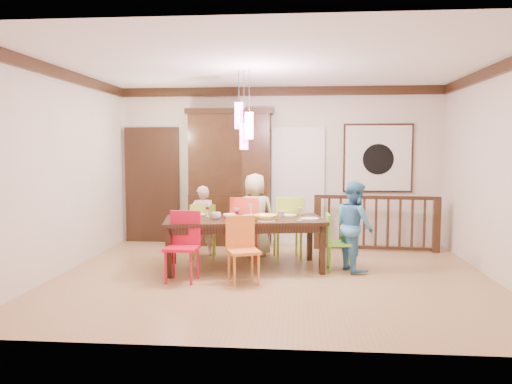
# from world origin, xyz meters

# --- Properties ---
(floor) EXTENTS (6.00, 6.00, 0.00)m
(floor) POSITION_xyz_m (0.00, 0.00, 0.00)
(floor) COLOR #A27D4E
(floor) RESTS_ON ground
(ceiling) EXTENTS (6.00, 6.00, 0.00)m
(ceiling) POSITION_xyz_m (0.00, 0.00, 2.90)
(ceiling) COLOR white
(ceiling) RESTS_ON wall_back
(wall_back) EXTENTS (6.00, 0.00, 6.00)m
(wall_back) POSITION_xyz_m (0.00, 2.50, 1.45)
(wall_back) COLOR beige
(wall_back) RESTS_ON floor
(wall_left) EXTENTS (0.00, 5.00, 5.00)m
(wall_left) POSITION_xyz_m (-3.00, 0.00, 1.45)
(wall_left) COLOR beige
(wall_left) RESTS_ON floor
(wall_right) EXTENTS (0.00, 5.00, 5.00)m
(wall_right) POSITION_xyz_m (3.00, 0.00, 1.45)
(wall_right) COLOR beige
(wall_right) RESTS_ON floor
(crown_molding) EXTENTS (6.00, 5.00, 0.16)m
(crown_molding) POSITION_xyz_m (0.00, 0.00, 2.82)
(crown_molding) COLOR black
(crown_molding) RESTS_ON wall_back
(panel_door) EXTENTS (1.04, 0.07, 2.24)m
(panel_door) POSITION_xyz_m (-2.40, 2.45, 1.05)
(panel_door) COLOR black
(panel_door) RESTS_ON wall_back
(white_doorway) EXTENTS (0.97, 0.05, 2.22)m
(white_doorway) POSITION_xyz_m (0.35, 2.46, 1.05)
(white_doorway) COLOR silver
(white_doorway) RESTS_ON wall_back
(painting) EXTENTS (1.25, 0.06, 1.25)m
(painting) POSITION_xyz_m (1.80, 2.46, 1.60)
(painting) COLOR black
(painting) RESTS_ON wall_back
(pendant_cluster) EXTENTS (0.27, 0.21, 1.14)m
(pendant_cluster) POSITION_xyz_m (-0.43, 0.44, 2.11)
(pendant_cluster) COLOR #FF4CC9
(pendant_cluster) RESTS_ON ceiling
(dining_table) EXTENTS (2.45, 1.44, 0.75)m
(dining_table) POSITION_xyz_m (-0.43, 0.44, 0.67)
(dining_table) COLOR black
(dining_table) RESTS_ON floor
(chair_far_left) EXTENTS (0.44, 0.44, 0.89)m
(chair_far_left) POSITION_xyz_m (-1.17, 1.12, 0.51)
(chair_far_left) COLOR #82A625
(chair_far_left) RESTS_ON floor
(chair_far_mid) EXTENTS (0.48, 0.48, 1.01)m
(chair_far_mid) POSITION_xyz_m (-0.48, 1.15, 0.58)
(chair_far_mid) COLOR #F74428
(chair_far_mid) RESTS_ON floor
(chair_far_right) EXTENTS (0.54, 0.54, 1.01)m
(chair_far_right) POSITION_xyz_m (0.19, 1.19, 0.58)
(chair_far_right) COLOR #A7C830
(chair_far_right) RESTS_ON floor
(chair_near_left) EXTENTS (0.44, 0.44, 0.93)m
(chair_near_left) POSITION_xyz_m (-1.19, -0.34, 0.53)
(chair_near_left) COLOR red
(chair_near_left) RESTS_ON floor
(chair_near_mid) EXTENTS (0.51, 0.51, 0.88)m
(chair_near_mid) POSITION_xyz_m (-0.36, -0.36, 0.50)
(chair_near_mid) COLOR orange
(chair_near_mid) RESTS_ON floor
(chair_end_right) EXTENTS (0.39, 0.39, 0.83)m
(chair_end_right) POSITION_xyz_m (0.96, 0.44, 0.48)
(chair_end_right) COLOR #6DBA2B
(chair_end_right) RESTS_ON floor
(china_hutch) EXTENTS (1.58, 0.46, 2.49)m
(china_hutch) POSITION_xyz_m (-0.90, 2.30, 1.25)
(china_hutch) COLOR black
(china_hutch) RESTS_ON floor
(balustrade) EXTENTS (2.15, 0.26, 0.96)m
(balustrade) POSITION_xyz_m (1.71, 1.95, 0.50)
(balustrade) COLOR black
(balustrade) RESTS_ON floor
(person_far_left) EXTENTS (0.47, 0.35, 1.17)m
(person_far_left) POSITION_xyz_m (-1.21, 1.26, 0.58)
(person_far_left) COLOR beige
(person_far_left) RESTS_ON floor
(person_far_mid) EXTENTS (0.77, 0.61, 1.37)m
(person_far_mid) POSITION_xyz_m (-0.35, 1.31, 0.69)
(person_far_mid) COLOR beige
(person_far_mid) RESTS_ON floor
(person_end_right) EXTENTS (0.69, 0.77, 1.31)m
(person_end_right) POSITION_xyz_m (1.18, 0.47, 0.65)
(person_end_right) COLOR #4488BF
(person_end_right) RESTS_ON floor
(serving_bowl) EXTENTS (0.42, 0.42, 0.08)m
(serving_bowl) POSITION_xyz_m (-0.11, 0.27, 0.79)
(serving_bowl) COLOR yellow
(serving_bowl) RESTS_ON dining_table
(small_bowl) EXTENTS (0.23, 0.23, 0.06)m
(small_bowl) POSITION_xyz_m (-0.65, 0.44, 0.78)
(small_bowl) COLOR white
(small_bowl) RESTS_ON dining_table
(cup_left) EXTENTS (0.16, 0.16, 0.11)m
(cup_left) POSITION_xyz_m (-0.83, 0.30, 0.80)
(cup_left) COLOR silver
(cup_left) RESTS_ON dining_table
(cup_right) EXTENTS (0.10, 0.10, 0.09)m
(cup_right) POSITION_xyz_m (0.10, 0.65, 0.79)
(cup_right) COLOR silver
(cup_right) RESTS_ON dining_table
(plate_far_left) EXTENTS (0.26, 0.26, 0.01)m
(plate_far_left) POSITION_xyz_m (-1.20, 0.78, 0.76)
(plate_far_left) COLOR white
(plate_far_left) RESTS_ON dining_table
(plate_far_mid) EXTENTS (0.26, 0.26, 0.01)m
(plate_far_mid) POSITION_xyz_m (-0.36, 0.69, 0.76)
(plate_far_mid) COLOR white
(plate_far_mid) RESTS_ON dining_table
(plate_far_right) EXTENTS (0.26, 0.26, 0.01)m
(plate_far_right) POSITION_xyz_m (0.20, 0.80, 0.76)
(plate_far_right) COLOR white
(plate_far_right) RESTS_ON dining_table
(plate_near_left) EXTENTS (0.26, 0.26, 0.01)m
(plate_near_left) POSITION_xyz_m (-1.17, 0.18, 0.76)
(plate_near_left) COLOR white
(plate_near_left) RESTS_ON dining_table
(plate_near_mid) EXTENTS (0.26, 0.26, 0.01)m
(plate_near_mid) POSITION_xyz_m (-0.09, 0.18, 0.76)
(plate_near_mid) COLOR white
(plate_near_mid) RESTS_ON dining_table
(plate_end_right) EXTENTS (0.26, 0.26, 0.01)m
(plate_end_right) POSITION_xyz_m (0.52, 0.45, 0.76)
(plate_end_right) COLOR white
(plate_end_right) RESTS_ON dining_table
(wine_glass_a) EXTENTS (0.08, 0.08, 0.19)m
(wine_glass_a) POSITION_xyz_m (-1.01, 0.62, 0.84)
(wine_glass_a) COLOR #590C19
(wine_glass_a) RESTS_ON dining_table
(wine_glass_b) EXTENTS (0.08, 0.08, 0.19)m
(wine_glass_b) POSITION_xyz_m (-0.36, 0.68, 0.84)
(wine_glass_b) COLOR silver
(wine_glass_b) RESTS_ON dining_table
(wine_glass_c) EXTENTS (0.08, 0.08, 0.19)m
(wine_glass_c) POSITION_xyz_m (-0.50, 0.13, 0.84)
(wine_glass_c) COLOR #590C19
(wine_glass_c) RESTS_ON dining_table
(wine_glass_d) EXTENTS (0.08, 0.08, 0.19)m
(wine_glass_d) POSITION_xyz_m (0.38, 0.29, 0.84)
(wine_glass_d) COLOR silver
(wine_glass_d) RESTS_ON dining_table
(napkin) EXTENTS (0.18, 0.14, 0.01)m
(napkin) POSITION_xyz_m (-0.53, 0.07, 0.76)
(napkin) COLOR #D83359
(napkin) RESTS_ON dining_table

